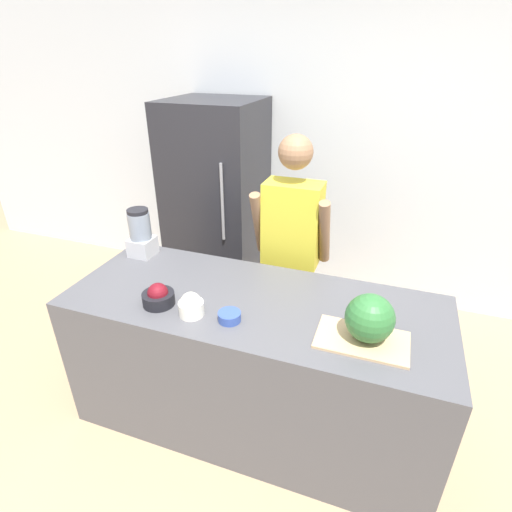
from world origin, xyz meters
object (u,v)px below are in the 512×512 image
object	(u,v)px
watermelon	(370,318)
bowl_small_blue	(229,317)
refrigerator	(217,205)
person	(291,254)
bowl_cherries	(158,296)
bowl_cream	(191,305)
blender	(141,234)

from	to	relation	value
watermelon	bowl_small_blue	world-z (taller)	watermelon
refrigerator	person	size ratio (longest dim) A/B	1.06
bowl_cherries	bowl_cream	distance (m)	0.21
person	blender	world-z (taller)	person
bowl_small_blue	blender	distance (m)	0.95
refrigerator	blender	bearing A→B (deg)	-92.82
watermelon	refrigerator	bearing A→B (deg)	134.42
bowl_cream	blender	xyz separation A→B (m)	(-0.61, 0.49, 0.10)
watermelon	bowl_cherries	distance (m)	1.08
person	blender	size ratio (longest dim) A/B	5.17
watermelon	bowl_cream	world-z (taller)	watermelon
refrigerator	bowl_cream	size ratio (longest dim) A/B	13.53
refrigerator	bowl_cream	world-z (taller)	refrigerator
bowl_cherries	blender	bearing A→B (deg)	131.16
refrigerator	bowl_small_blue	world-z (taller)	refrigerator
bowl_small_blue	bowl_cherries	bearing A→B (deg)	178.84
refrigerator	bowl_cherries	distance (m)	1.56
bowl_cherries	bowl_small_blue	world-z (taller)	bowl_cherries
watermelon	bowl_small_blue	distance (m)	0.67
watermelon	bowl_small_blue	xyz separation A→B (m)	(-0.66, -0.07, -0.10)
watermelon	bowl_cherries	bearing A→B (deg)	-176.55
person	bowl_cream	distance (m)	0.93
person	bowl_cream	world-z (taller)	person
bowl_cream	bowl_small_blue	bearing A→B (deg)	5.27
bowl_cream	refrigerator	bearing A→B (deg)	109.99
person	refrigerator	bearing A→B (deg)	141.99
person	bowl_small_blue	size ratio (longest dim) A/B	14.25
bowl_cherries	blender	xyz separation A→B (m)	(-0.41, 0.46, 0.10)
bowl_cherries	bowl_small_blue	xyz separation A→B (m)	(0.41, -0.01, -0.02)
refrigerator	blender	world-z (taller)	refrigerator
person	blender	bearing A→B (deg)	-156.54
bowl_cream	bowl_small_blue	distance (m)	0.21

